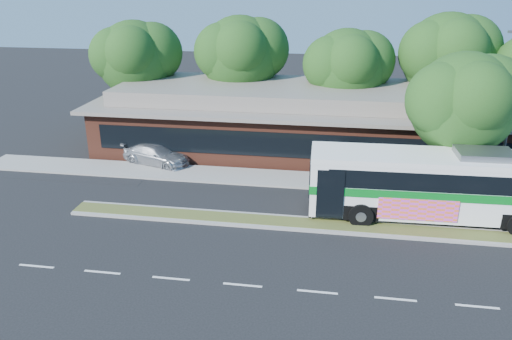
# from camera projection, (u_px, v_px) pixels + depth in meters

# --- Properties ---
(ground) EXTENTS (120.00, 120.00, 0.00)m
(ground) POSITION_uv_depth(u_px,v_px,m) (322.00, 232.00, 24.25)
(ground) COLOR black
(ground) RESTS_ON ground
(median_strip) EXTENTS (26.00, 1.10, 0.15)m
(median_strip) POSITION_uv_depth(u_px,v_px,m) (322.00, 225.00, 24.78)
(median_strip) COLOR #475524
(median_strip) RESTS_ON ground
(sidewalk) EXTENTS (44.00, 2.60, 0.12)m
(sidewalk) POSITION_uv_depth(u_px,v_px,m) (325.00, 181.00, 30.12)
(sidewalk) COLOR gray
(sidewalk) RESTS_ON ground
(parking_lot) EXTENTS (14.00, 12.00, 0.01)m
(parking_lot) POSITION_uv_depth(u_px,v_px,m) (76.00, 148.00, 36.08)
(parking_lot) COLOR black
(parking_lot) RESTS_ON ground
(plaza_building) EXTENTS (33.20, 11.20, 4.45)m
(plaza_building) POSITION_uv_depth(u_px,v_px,m) (329.00, 119.00, 35.44)
(plaza_building) COLOR brown
(plaza_building) RESTS_ON ground
(lamp_post) EXTENTS (0.93, 0.18, 9.07)m
(lamp_post) POSITION_uv_depth(u_px,v_px,m) (510.00, 111.00, 26.61)
(lamp_post) COLOR slate
(lamp_post) RESTS_ON ground
(tree_bg_a) EXTENTS (6.47, 5.80, 8.63)m
(tree_bg_a) POSITION_uv_depth(u_px,v_px,m) (141.00, 57.00, 38.19)
(tree_bg_a) COLOR black
(tree_bg_a) RESTS_ON ground
(tree_bg_b) EXTENTS (6.69, 6.00, 9.00)m
(tree_bg_b) POSITION_uv_depth(u_px,v_px,m) (246.00, 54.00, 37.84)
(tree_bg_b) COLOR black
(tree_bg_b) RESTS_ON ground
(tree_bg_c) EXTENTS (6.24, 5.60, 8.26)m
(tree_bg_c) POSITION_uv_depth(u_px,v_px,m) (352.00, 66.00, 35.95)
(tree_bg_c) COLOR black
(tree_bg_c) RESTS_ON ground
(tree_bg_d) EXTENTS (6.91, 6.20, 9.37)m
(tree_bg_d) POSITION_uv_depth(u_px,v_px,m) (453.00, 54.00, 35.56)
(tree_bg_d) COLOR black
(tree_bg_d) RESTS_ON ground
(transit_bus) EXTENTS (13.48, 3.40, 3.76)m
(transit_bus) POSITION_uv_depth(u_px,v_px,m) (446.00, 181.00, 24.83)
(transit_bus) COLOR white
(transit_bus) RESTS_ON ground
(sedan) EXTENTS (5.01, 3.21, 1.35)m
(sedan) POSITION_uv_depth(u_px,v_px,m) (156.00, 154.00, 32.81)
(sedan) COLOR #B7BABF
(sedan) RESTS_ON ground
(sidewalk_tree) EXTENTS (6.20, 5.56, 8.04)m
(sidewalk_tree) POSITION_uv_depth(u_px,v_px,m) (471.00, 102.00, 26.53)
(sidewalk_tree) COLOR black
(sidewalk_tree) RESTS_ON ground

